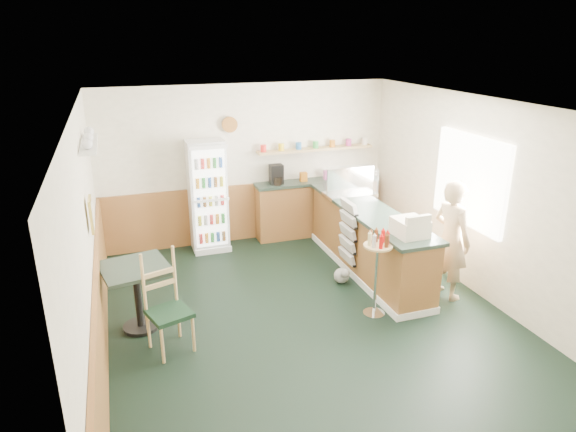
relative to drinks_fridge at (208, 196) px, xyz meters
name	(u,v)px	position (x,y,z in m)	size (l,w,h in m)	color
ground	(309,320)	(0.75, -2.74, -0.92)	(6.00, 6.00, 0.00)	black
room_envelope	(274,192)	(0.53, -2.01, 0.60)	(5.04, 6.02, 2.72)	white
service_counter	(367,243)	(2.10, -1.67, -0.46)	(0.68, 3.01, 1.01)	#9E5E33
back_counter	(316,205)	(1.94, 0.06, -0.38)	(2.24, 0.42, 1.69)	#9E5E33
drinks_fridge	(208,196)	(0.00, 0.00, 0.00)	(0.61, 0.53, 1.85)	white
display_case	(350,182)	(2.10, -0.99, 0.31)	(0.80, 0.42, 0.46)	silver
cash_register	(410,227)	(2.10, -2.78, 0.20)	(0.39, 0.41, 0.22)	beige
shopkeeper	(451,240)	(2.80, -2.72, -0.09)	(0.56, 0.40, 1.67)	tan
condiment_stand	(377,261)	(1.61, -2.87, -0.16)	(0.37, 0.37, 1.14)	silver
newspaper_rack	(348,232)	(1.75, -1.71, -0.22)	(0.10, 0.48, 0.96)	black
cafe_table	(137,285)	(-1.30, -2.24, -0.33)	(0.91, 0.91, 0.84)	black
cafe_chair	(167,298)	(-0.98, -2.73, -0.31)	(0.56, 0.56, 1.18)	black
dog_doorstop	(342,275)	(1.58, -1.93, -0.79)	(0.23, 0.29, 0.27)	#969791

